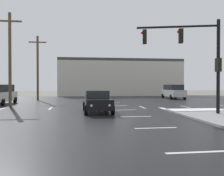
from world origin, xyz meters
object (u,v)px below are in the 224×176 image
at_px(traffic_signal_mast, 195,51).
at_px(suv_silver, 173,91).
at_px(suv_white, 0,94).
at_px(utility_pole_distant, 38,67).
at_px(sedan_black, 97,101).
at_px(utility_pole_far, 10,57).

distance_m(traffic_signal_mast, suv_silver, 18.98).
bearing_deg(traffic_signal_mast, suv_silver, -93.05).
bearing_deg(suv_white, suv_silver, -66.77).
bearing_deg(utility_pole_distant, suv_white, -114.45).
bearing_deg(suv_silver, sedan_black, -38.06).
height_order(suv_silver, sedan_black, suv_silver).
distance_m(suv_white, utility_pole_distant, 7.42).
relative_size(suv_silver, utility_pole_far, 0.55).
height_order(suv_white, utility_pole_far, utility_pole_far).
relative_size(suv_white, utility_pole_far, 0.56).
relative_size(traffic_signal_mast, utility_pole_distant, 0.74).
distance_m(traffic_signal_mast, utility_pole_far, 16.58).
xyz_separation_m(suv_silver, suv_white, (-21.53, -7.07, 0.00)).
xyz_separation_m(suv_silver, utility_pole_distant, (-18.78, -1.01, 3.29)).
height_order(traffic_signal_mast, suv_silver, traffic_signal_mast).
xyz_separation_m(suv_white, utility_pole_distant, (2.75, 6.06, 3.29)).
distance_m(traffic_signal_mast, sedan_black, 7.67).
bearing_deg(sedan_black, suv_white, -131.78).
bearing_deg(utility_pole_distant, traffic_signal_mast, -52.07).
bearing_deg(traffic_signal_mast, sedan_black, -7.44).
bearing_deg(utility_pole_distant, sedan_black, -64.69).
height_order(traffic_signal_mast, sedan_black, traffic_signal_mast).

